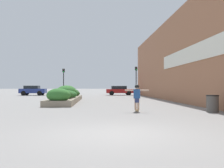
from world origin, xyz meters
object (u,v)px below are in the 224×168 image
car_center_right (120,90)px  car_center_left (177,90)px  skateboard (137,110)px  traffic_light_left (64,78)px  skateboarder (137,95)px  trash_bin (212,104)px  car_leftmost (33,90)px  traffic_light_right (136,77)px

car_center_right → car_center_left: bearing=83.4°
skateboard → car_center_right: size_ratio=0.18×
traffic_light_left → skateboarder: bearing=-71.0°
skateboard → trash_bin: (3.87, -0.53, 0.38)m
car_leftmost → traffic_light_left: bearing=37.9°
car_center_left → car_leftmost: bearing=88.1°
skateboard → car_leftmost: car_leftmost is taller
traffic_light_left → car_center_right: bearing=44.2°
skateboarder → traffic_light_left: (-6.30, 18.24, 1.52)m
skateboard → skateboarder: (0.00, 0.00, 0.84)m
trash_bin → traffic_light_right: size_ratio=0.23×
car_center_left → car_center_right: 8.90m
car_center_left → traffic_light_left: (-16.53, -6.45, 1.68)m
skateboarder → car_leftmost: bearing=124.8°
skateboarder → car_leftmost: car_leftmost is taller
car_center_left → traffic_light_right: bearing=133.1°
car_center_left → car_center_right: bearing=83.4°
skateboarder → car_center_right: bearing=96.6°
skateboard → traffic_light_right: size_ratio=0.20×
car_leftmost → traffic_light_left: 9.24m
skateboard → car_leftmost: 28.07m
traffic_light_left → car_center_left: bearing=21.3°
trash_bin → car_leftmost: 30.36m
skateboard → skateboarder: bearing=73.1°
skateboarder → trash_bin: skateboarder is taller
trash_bin → traffic_light_left: (-10.17, 18.77, 1.98)m
car_leftmost → car_center_left: (22.12, -0.73, -0.04)m
car_center_left → traffic_light_right: traffic_light_right is taller
skateboarder → car_center_right: (1.39, 25.71, -0.14)m
skateboarder → traffic_light_left: traffic_light_left is taller
skateboarder → car_leftmost: (-11.88, 25.42, -0.12)m
trash_bin → car_leftmost: car_leftmost is taller
traffic_light_left → traffic_light_right: (9.04, -0.56, 0.15)m
trash_bin → traffic_light_right: bearing=93.5°
trash_bin → car_center_right: 26.36m
car_center_left → car_center_right: car_center_right is taller
car_center_right → car_leftmost: bearing=-88.7°
car_leftmost → car_center_left: 22.13m
car_leftmost → skateboarder: bearing=25.1°
skateboard → car_center_left: size_ratio=0.17×
skateboarder → traffic_light_right: size_ratio=0.35×
skateboard → skateboarder: size_ratio=0.56×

